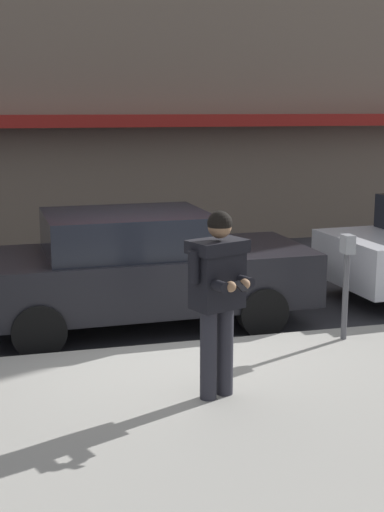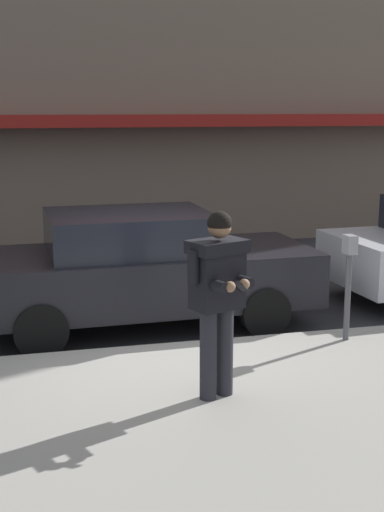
{
  "view_description": "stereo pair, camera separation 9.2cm",
  "coord_description": "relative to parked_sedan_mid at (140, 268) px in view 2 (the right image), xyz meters",
  "views": [
    {
      "loc": [
        -1.69,
        -8.02,
        2.87
      ],
      "look_at": [
        -0.0,
        -1.66,
        1.49
      ],
      "focal_mm": 50.0,
      "sensor_mm": 36.0,
      "label": 1
    },
    {
      "loc": [
        -1.6,
        -8.05,
        2.87
      ],
      "look_at": [
        -0.0,
        -1.66,
        1.49
      ],
      "focal_mm": 50.0,
      "sensor_mm": 36.0,
      "label": 2
    }
  ],
  "objects": [
    {
      "name": "ground_plane",
      "position": [
        0.05,
        -0.98,
        -0.79
      ],
      "size": [
        80.0,
        80.0,
        0.0
      ],
      "primitive_type": "plane",
      "color": "#333338"
    },
    {
      "name": "sidewalk",
      "position": [
        1.05,
        -3.83,
        -0.72
      ],
      "size": [
        32.0,
        5.3,
        0.14
      ],
      "primitive_type": "cube",
      "color": "#99968E",
      "rests_on": "ground"
    },
    {
      "name": "curb_paint_line",
      "position": [
        1.05,
        -0.93,
        -0.79
      ],
      "size": [
        28.0,
        0.12,
        0.01
      ],
      "primitive_type": "cube",
      "color": "silver",
      "rests_on": "ground"
    },
    {
      "name": "parked_sedan_mid",
      "position": [
        0.0,
        0.0,
        0.0
      ],
      "size": [
        4.54,
        2.01,
        1.54
      ],
      "color": "black",
      "rests_on": "ground"
    },
    {
      "name": "man_texting_on_phone",
      "position": [
        0.24,
        -2.84,
        0.46
      ],
      "size": [
        0.61,
        0.65,
        1.81
      ],
      "color": "#23232B",
      "rests_on": "sidewalk"
    },
    {
      "name": "parking_meter",
      "position": [
        2.21,
        -1.58,
        0.18
      ],
      "size": [
        0.12,
        0.18,
        1.27
      ],
      "color": "#4C4C51",
      "rests_on": "sidewalk"
    }
  ]
}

